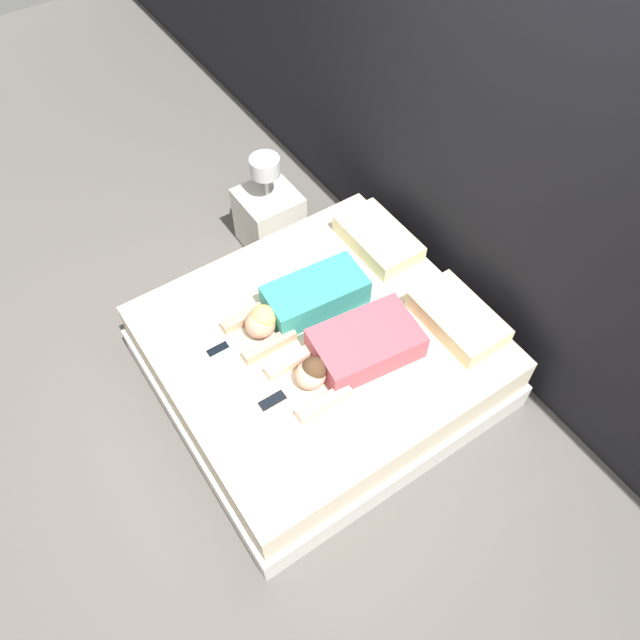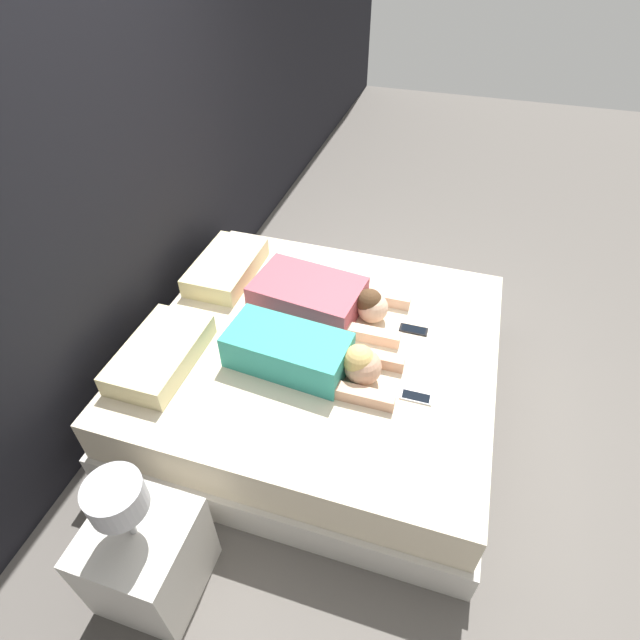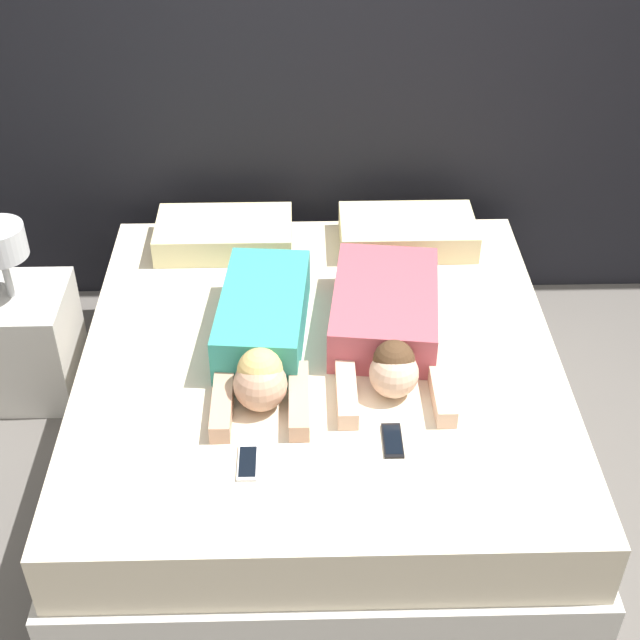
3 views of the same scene
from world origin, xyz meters
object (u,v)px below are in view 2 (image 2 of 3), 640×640
(person_right, at_px, (322,298))
(cell_phone_right, at_px, (413,330))
(bed, at_px, (320,370))
(cell_phone_left, at_px, (416,397))
(pillow_head_right, at_px, (227,267))
(nightstand, at_px, (146,554))
(person_left, at_px, (308,355))
(pillow_head_left, at_px, (160,354))

(person_right, relative_size, cell_phone_right, 5.75)
(person_right, distance_m, cell_phone_right, 0.56)
(bed, bearing_deg, cell_phone_left, -113.59)
(cell_phone_left, distance_m, cell_phone_right, 0.49)
(pillow_head_right, xyz_separation_m, person_right, (-0.15, -0.68, 0.03))
(pillow_head_right, height_order, nightstand, nightstand)
(bed, xyz_separation_m, pillow_head_right, (0.40, 0.75, 0.31))
(bed, bearing_deg, cell_phone_right, -64.36)
(person_left, bearing_deg, bed, -0.03)
(cell_phone_right, bearing_deg, bed, 115.64)
(pillow_head_right, height_order, cell_phone_right, pillow_head_right)
(bed, height_order, person_left, person_left)
(pillow_head_right, relative_size, cell_phone_left, 3.74)
(pillow_head_left, distance_m, pillow_head_right, 0.81)
(bed, xyz_separation_m, cell_phone_left, (-0.25, -0.57, 0.25))
(pillow_head_left, distance_m, person_left, 0.77)
(cell_phone_left, relative_size, nightstand, 0.19)
(bed, height_order, pillow_head_left, pillow_head_left)
(pillow_head_left, height_order, nightstand, nightstand)
(cell_phone_right, bearing_deg, nightstand, 149.81)
(cell_phone_left, distance_m, nightstand, 1.40)
(bed, distance_m, pillow_head_left, 0.91)
(pillow_head_left, relative_size, cell_phone_right, 3.74)
(bed, bearing_deg, person_left, 179.97)
(pillow_head_right, distance_m, cell_phone_left, 1.48)
(pillow_head_left, xyz_separation_m, person_left, (0.19, -0.75, 0.03))
(person_left, bearing_deg, pillow_head_right, 50.50)
(pillow_head_right, bearing_deg, nightstand, -167.41)
(pillow_head_left, height_order, pillow_head_right, same)
(person_right, xyz_separation_m, nightstand, (-1.51, 0.31, -0.29))
(pillow_head_right, relative_size, cell_phone_right, 3.74)
(pillow_head_right, relative_size, person_right, 0.65)
(bed, distance_m, pillow_head_right, 0.91)
(bed, bearing_deg, pillow_head_left, 118.33)
(pillow_head_right, bearing_deg, pillow_head_left, 180.00)
(bed, relative_size, pillow_head_right, 3.31)
(person_left, relative_size, cell_phone_left, 5.78)
(bed, bearing_deg, person_right, 14.84)
(nightstand, bearing_deg, cell_phone_right, -30.19)
(person_right, relative_size, cell_phone_left, 5.75)
(pillow_head_right, xyz_separation_m, nightstand, (-1.66, -0.37, -0.26))
(person_left, height_order, person_right, person_left)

